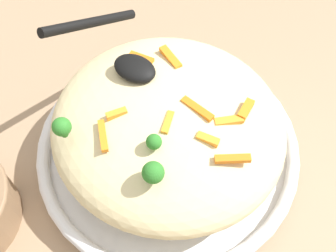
% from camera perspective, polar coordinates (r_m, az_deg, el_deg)
% --- Properties ---
extents(ground_plane, '(2.40, 2.40, 0.00)m').
position_cam_1_polar(ground_plane, '(0.57, 0.00, -4.14)').
color(ground_plane, '#9E7F60').
extents(serving_bowl, '(0.36, 0.36, 0.04)m').
position_cam_1_polar(serving_bowl, '(0.55, 0.00, -3.11)').
color(serving_bowl, silver).
rests_on(serving_bowl, ground_plane).
extents(pasta_mound, '(0.30, 0.29, 0.10)m').
position_cam_1_polar(pasta_mound, '(0.50, 0.00, 0.16)').
color(pasta_mound, beige).
rests_on(pasta_mound, serving_bowl).
extents(carrot_piece_0, '(0.03, 0.01, 0.01)m').
position_cam_1_polar(carrot_piece_0, '(0.51, -3.84, 9.74)').
color(carrot_piece_0, orange).
rests_on(carrot_piece_0, pasta_mound).
extents(carrot_piece_1, '(0.02, 0.02, 0.01)m').
position_cam_1_polar(carrot_piece_1, '(0.46, -7.41, 1.75)').
color(carrot_piece_1, orange).
rests_on(carrot_piece_1, pasta_mound).
extents(carrot_piece_2, '(0.04, 0.01, 0.01)m').
position_cam_1_polar(carrot_piece_2, '(0.46, 4.23, 2.48)').
color(carrot_piece_2, orange).
rests_on(carrot_piece_2, pasta_mound).
extents(carrot_piece_3, '(0.02, 0.03, 0.01)m').
position_cam_1_polar(carrot_piece_3, '(0.45, -0.04, 0.52)').
color(carrot_piece_3, orange).
rests_on(carrot_piece_3, pasta_mound).
extents(carrot_piece_4, '(0.04, 0.03, 0.01)m').
position_cam_1_polar(carrot_piece_4, '(0.51, 0.37, 9.81)').
color(carrot_piece_4, orange).
rests_on(carrot_piece_4, pasta_mound).
extents(carrot_piece_5, '(0.03, 0.03, 0.01)m').
position_cam_1_polar(carrot_piece_5, '(0.45, -9.35, -1.38)').
color(carrot_piece_5, orange).
rests_on(carrot_piece_5, pasta_mound).
extents(carrot_piece_6, '(0.04, 0.03, 0.01)m').
position_cam_1_polar(carrot_piece_6, '(0.43, 9.30, -4.66)').
color(carrot_piece_6, orange).
rests_on(carrot_piece_6, pasta_mound).
extents(carrot_piece_7, '(0.03, 0.03, 0.01)m').
position_cam_1_polar(carrot_piece_7, '(0.46, 8.76, 0.77)').
color(carrot_piece_7, orange).
rests_on(carrot_piece_7, pasta_mound).
extents(carrot_piece_8, '(0.01, 0.03, 0.01)m').
position_cam_1_polar(carrot_piece_8, '(0.47, 11.15, 2.38)').
color(carrot_piece_8, orange).
rests_on(carrot_piece_8, pasta_mound).
extents(carrot_piece_9, '(0.03, 0.01, 0.01)m').
position_cam_1_polar(carrot_piece_9, '(0.44, 5.74, -1.91)').
color(carrot_piece_9, orange).
rests_on(carrot_piece_9, pasta_mound).
extents(broccoli_floret_0, '(0.02, 0.02, 0.03)m').
position_cam_1_polar(broccoli_floret_0, '(0.41, -2.15, -6.74)').
color(broccoli_floret_0, '#296820').
rests_on(broccoli_floret_0, pasta_mound).
extents(broccoli_floret_1, '(0.02, 0.02, 0.03)m').
position_cam_1_polar(broccoli_floret_1, '(0.45, -15.04, -0.15)').
color(broccoli_floret_1, '#296820').
rests_on(broccoli_floret_1, pasta_mound).
extents(broccoli_floret_2, '(0.02, 0.02, 0.02)m').
position_cam_1_polar(broccoli_floret_2, '(0.43, -2.03, -2.31)').
color(broccoli_floret_2, '#296820').
rests_on(broccoli_floret_2, pasta_mound).
extents(serving_spoon, '(0.11, 0.14, 0.08)m').
position_cam_1_polar(serving_spoon, '(0.49, -6.98, 10.48)').
color(serving_spoon, black).
rests_on(serving_spoon, pasta_mound).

